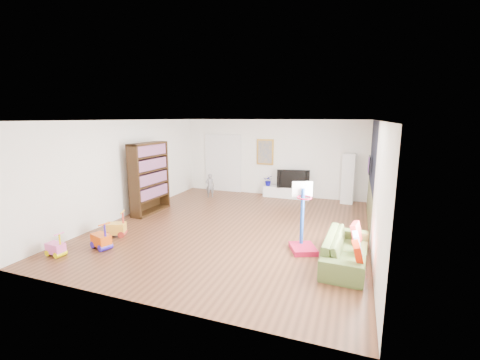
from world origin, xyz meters
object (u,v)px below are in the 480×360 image
(sofa, at_px, (346,250))
(basketball_hoop, at_px, (304,218))
(media_console, at_px, (287,192))
(bookshelf, at_px, (149,178))

(sofa, xyz_separation_m, basketball_hoop, (-0.86, 0.30, 0.45))
(media_console, height_order, bookshelf, bookshelf)
(bookshelf, xyz_separation_m, basketball_hoop, (4.71, -1.31, -0.30))
(bookshelf, relative_size, basketball_hoop, 1.41)
(basketball_hoop, bearing_deg, sofa, -43.26)
(media_console, relative_size, basketball_hoop, 1.11)
(media_console, relative_size, sofa, 0.85)
(bookshelf, bearing_deg, media_console, 44.51)
(bookshelf, distance_m, sofa, 5.85)
(media_console, bearing_deg, sofa, -64.93)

